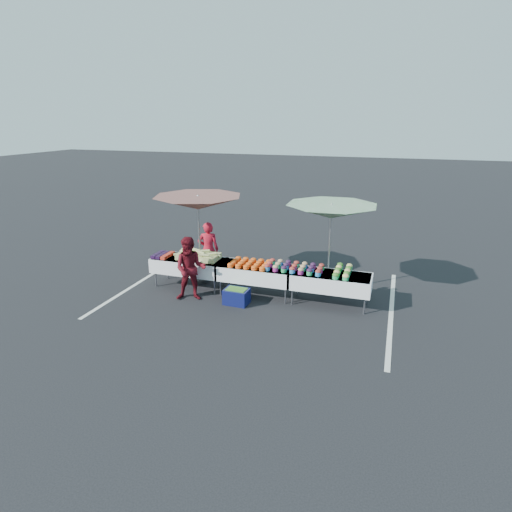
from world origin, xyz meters
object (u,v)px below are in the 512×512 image
(table_center, at_px, (256,272))
(umbrella_left, at_px, (198,203))
(table_right, at_px, (330,281))
(vendor, at_px, (208,250))
(customer, at_px, (190,269))
(table_left, at_px, (189,265))
(umbrella_right, at_px, (331,212))
(storage_bin, at_px, (237,296))

(table_center, height_order, umbrella_left, umbrella_left)
(table_center, distance_m, table_right, 1.80)
(vendor, xyz_separation_m, customer, (0.24, -1.55, 0.01))
(table_left, xyz_separation_m, umbrella_right, (3.43, 0.73, 1.45))
(umbrella_left, bearing_deg, umbrella_right, 5.74)
(table_center, bearing_deg, storage_bin, -112.04)
(table_left, distance_m, customer, 0.88)
(table_left, height_order, umbrella_right, umbrella_right)
(vendor, distance_m, storage_bin, 2.07)
(table_right, bearing_deg, vendor, 166.78)
(table_left, bearing_deg, customer, -60.47)
(vendor, height_order, umbrella_right, umbrella_right)
(umbrella_right, bearing_deg, customer, -153.78)
(table_center, bearing_deg, vendor, 153.62)
(table_left, bearing_deg, vendor, 77.33)
(table_left, distance_m, table_center, 1.80)
(table_left, distance_m, umbrella_right, 3.80)
(table_right, xyz_separation_m, storage_bin, (-2.06, -0.65, -0.39))
(umbrella_right, bearing_deg, storage_bin, -143.93)
(table_left, xyz_separation_m, customer, (0.42, -0.75, 0.19))
(table_left, height_order, table_right, same)
(table_left, xyz_separation_m, vendor, (0.18, 0.80, 0.18))
(table_center, bearing_deg, table_left, 180.00)
(table_center, height_order, vendor, vendor)
(table_center, distance_m, umbrella_right, 2.30)
(umbrella_left, bearing_deg, table_center, -13.45)
(customer, bearing_deg, table_left, 101.15)
(umbrella_right, relative_size, storage_bin, 4.87)
(umbrella_right, distance_m, storage_bin, 2.98)
(table_left, distance_m, vendor, 0.84)
(umbrella_left, relative_size, umbrella_right, 0.85)
(table_right, relative_size, vendor, 1.22)
(storage_bin, bearing_deg, table_left, 159.57)
(table_center, distance_m, storage_bin, 0.80)
(table_left, bearing_deg, table_center, 0.00)
(customer, distance_m, umbrella_left, 1.78)
(vendor, relative_size, storage_bin, 2.63)
(vendor, height_order, storage_bin, vendor)
(table_center, xyz_separation_m, customer, (-1.38, -0.75, 0.19))
(umbrella_right, bearing_deg, table_center, -155.86)
(table_right, distance_m, vendor, 3.52)
(storage_bin, bearing_deg, umbrella_right, 38.57)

